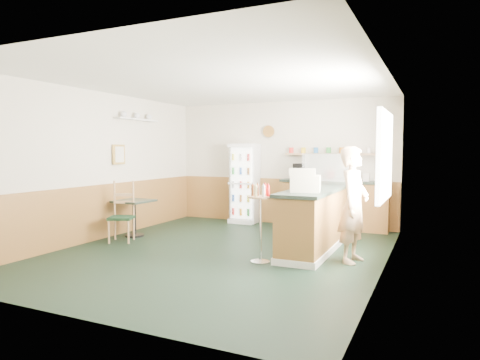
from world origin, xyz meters
The scene contains 13 objects.
ground centered at (0.00, 0.00, 0.00)m, with size 6.00×6.00×0.00m, color black.
room_envelope centered at (-0.23, 0.73, 1.52)m, with size 5.04×6.02×2.72m.
service_counter centered at (1.35, 1.07, 0.46)m, with size 0.68×3.01×1.01m.
back_counter centered at (1.19, 2.80, 0.55)m, with size 2.24×0.42×1.69m.
drinks_fridge centered at (-0.79, 2.74, 0.89)m, with size 0.59×0.52×1.78m.
display_case centered at (1.35, 1.84, 1.28)m, with size 0.97×0.51×0.55m.
cash_register centered at (1.35, 0.20, 1.13)m, with size 0.43×0.45×0.25m, color beige.
shopkeeper centered at (2.05, 0.26, 0.84)m, with size 0.56×0.40×1.69m, color tan.
condiment_stand centered at (0.83, -0.33, 0.73)m, with size 0.36×0.36×1.13m.
newspaper_rack centered at (0.99, 1.16, 0.49)m, with size 0.09×0.45×0.53m.
cafe_table centered at (-2.05, 0.43, 0.49)m, with size 0.67×0.67×0.69m.
cafe_chair centered at (-1.95, 0.04, 0.56)m, with size 0.53×0.54×1.08m.
dog_doorstop centered at (0.92, 0.85, 0.12)m, with size 0.22×0.28×0.26m.
Camera 1 is at (3.13, -6.01, 1.63)m, focal length 32.00 mm.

